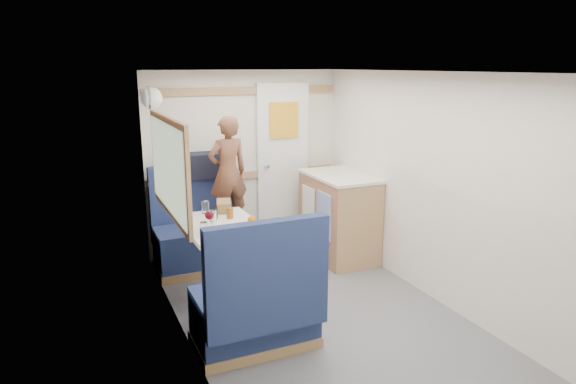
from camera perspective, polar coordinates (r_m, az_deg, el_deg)
name	(u,v)px	position (r m, az deg, el deg)	size (l,w,h in m)	color
floor	(343,338)	(4.14, 6.12, -15.87)	(4.50, 4.50, 0.00)	#515156
ceiling	(350,73)	(3.59, 6.96, 13.03)	(4.50, 4.50, 0.00)	silver
wall_back	(245,162)	(5.74, -4.83, 3.36)	(2.20, 0.02, 2.00)	silver
wall_left	(197,234)	(3.35, -10.06, -4.58)	(0.02, 4.50, 2.00)	silver
wall_right	(465,199)	(4.38, 19.04, -0.70)	(0.02, 4.50, 2.00)	silver
oak_trim_low	(246,175)	(5.75, -4.73, 1.86)	(2.15, 0.02, 0.08)	#956043
oak_trim_high	(244,91)	(5.63, -4.92, 11.15)	(2.15, 0.02, 0.08)	#956043
side_window	(168,167)	(4.24, -13.21, 2.68)	(0.04, 1.30, 0.72)	gray
rear_door	(283,162)	(5.88, -0.57, 3.38)	(0.62, 0.12, 1.86)	white
dinette_table	(222,241)	(4.51, -7.34, -5.39)	(0.62, 0.92, 0.72)	white
bench_far	(199,240)	(5.39, -9.90, -5.23)	(0.90, 0.59, 1.05)	#162348
bench_near	(257,311)	(3.86, -3.44, -13.08)	(0.90, 0.59, 1.05)	#162348
ledge	(190,180)	(5.47, -10.80, 1.34)	(0.90, 0.14, 0.04)	#956043
dome_light	(151,98)	(5.01, -14.94, 10.05)	(0.20, 0.20, 0.20)	white
galley_counter	(339,216)	(5.57, 5.65, -2.64)	(0.57, 0.92, 0.92)	#956043
person	(228,173)	(5.12, -6.70, 2.16)	(0.41, 0.27, 1.13)	brown
duffel_bag	(196,166)	(5.46, -10.21, 2.91)	(0.53, 0.25, 0.25)	black
tray	(251,228)	(4.29, -4.18, -4.03)	(0.25, 0.32, 0.02)	silver
orange_fruit	(252,220)	(4.36, -4.05, -3.10)	(0.07, 0.07, 0.07)	orange
cheese_block	(228,230)	(4.19, -6.65, -4.17)	(0.10, 0.06, 0.03)	#EFDF8A
wine_glass	(209,216)	(4.27, -8.72, -2.66)	(0.08, 0.08, 0.17)	white
tumbler_left	(204,228)	(4.20, -9.35, -4.00)	(0.06, 0.06, 0.10)	white
tumbler_mid	(205,207)	(4.78, -9.16, -1.67)	(0.07, 0.07, 0.11)	white
tumbler_right	(213,216)	(4.53, -8.32, -2.61)	(0.06, 0.06, 0.10)	white
beer_glass	(230,213)	(4.60, -6.47, -2.34)	(0.06, 0.06, 0.10)	#914E15
pepper_grinder	(216,213)	(4.61, -8.03, -2.37)	(0.04, 0.04, 0.09)	black
salt_grinder	(214,219)	(4.45, -8.24, -3.01)	(0.03, 0.03, 0.09)	white
bread_loaf	(224,206)	(4.83, -7.14, -1.55)	(0.13, 0.23, 0.10)	olive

